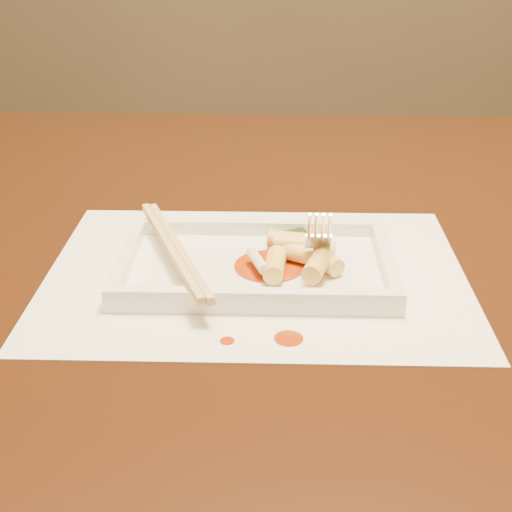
{
  "coord_description": "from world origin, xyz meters",
  "views": [
    {
      "loc": [
        0.08,
        -0.73,
        1.07
      ],
      "look_at": [
        0.07,
        -0.13,
        0.77
      ],
      "focal_mm": 50.0,
      "sensor_mm": 36.0,
      "label": 1
    }
  ],
  "objects_px": {
    "chopstick_a": "(170,248)",
    "fork": "(332,187)",
    "placemat": "(256,273)",
    "plate_base": "(256,269)",
    "table": "(202,298)"
  },
  "relations": [
    {
      "from": "placemat",
      "to": "plate_base",
      "type": "height_order",
      "value": "plate_base"
    },
    {
      "from": "table",
      "to": "plate_base",
      "type": "xyz_separation_m",
      "value": [
        0.07,
        -0.13,
        0.11
      ]
    },
    {
      "from": "table",
      "to": "placemat",
      "type": "relative_size",
      "value": 3.5
    },
    {
      "from": "plate_base",
      "to": "fork",
      "type": "bearing_deg",
      "value": 14.42
    },
    {
      "from": "chopstick_a",
      "to": "table",
      "type": "bearing_deg",
      "value": 83.6
    },
    {
      "from": "table",
      "to": "chopstick_a",
      "type": "height_order",
      "value": "chopstick_a"
    },
    {
      "from": "table",
      "to": "placemat",
      "type": "height_order",
      "value": "placemat"
    },
    {
      "from": "placemat",
      "to": "chopstick_a",
      "type": "bearing_deg",
      "value": 180.0
    },
    {
      "from": "plate_base",
      "to": "fork",
      "type": "distance_m",
      "value": 0.11
    },
    {
      "from": "chopstick_a",
      "to": "plate_base",
      "type": "bearing_deg",
      "value": 0.0
    },
    {
      "from": "chopstick_a",
      "to": "fork",
      "type": "bearing_deg",
      "value": 6.75
    },
    {
      "from": "fork",
      "to": "chopstick_a",
      "type": "bearing_deg",
      "value": -173.25
    },
    {
      "from": "chopstick_a",
      "to": "fork",
      "type": "distance_m",
      "value": 0.16
    },
    {
      "from": "placemat",
      "to": "plate_base",
      "type": "distance_m",
      "value": 0.0
    },
    {
      "from": "placemat",
      "to": "fork",
      "type": "relative_size",
      "value": 2.86
    }
  ]
}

